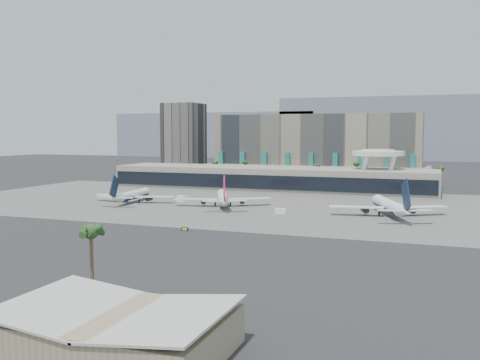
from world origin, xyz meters
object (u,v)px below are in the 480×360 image
(airliner_left, at_px, (132,195))
(service_vehicle_b, at_px, (280,211))
(taxiway_sign, at_px, (185,229))
(airliner_right, at_px, (389,206))
(service_vehicle_a, at_px, (182,199))
(airliner_centre, at_px, (223,198))

(airliner_left, relative_size, service_vehicle_b, 9.66)
(taxiway_sign, bearing_deg, service_vehicle_b, 67.29)
(airliner_right, height_order, service_vehicle_b, airliner_right)
(service_vehicle_a, xyz_separation_m, service_vehicle_b, (50.74, -19.74, -0.21))
(airliner_right, bearing_deg, taxiway_sign, -157.91)
(airliner_right, height_order, taxiway_sign, airliner_right)
(airliner_left, relative_size, airliner_right, 0.90)
(service_vehicle_b, bearing_deg, service_vehicle_a, 145.17)
(airliner_centre, xyz_separation_m, airliner_right, (66.71, -3.06, 0.28))
(service_vehicle_b, xyz_separation_m, taxiway_sign, (-18.28, -43.71, -0.50))
(airliner_centre, height_order, taxiway_sign, airliner_centre)
(service_vehicle_b, bearing_deg, taxiway_sign, -126.27)
(airliner_left, xyz_separation_m, service_vehicle_a, (18.69, 10.55, -2.10))
(service_vehicle_b, bearing_deg, airliner_right, -1.01)
(airliner_centre, height_order, service_vehicle_b, airliner_centre)
(airliner_left, bearing_deg, airliner_right, -5.68)
(airliner_right, distance_m, service_vehicle_b, 39.79)
(service_vehicle_a, distance_m, taxiway_sign, 71.27)
(airliner_centre, xyz_separation_m, service_vehicle_b, (27.98, -11.69, -2.59))
(service_vehicle_a, relative_size, service_vehicle_b, 1.27)
(airliner_left, height_order, airliner_right, airliner_right)
(service_vehicle_b, distance_m, taxiway_sign, 47.38)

